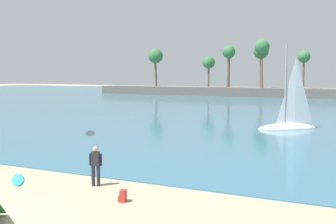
{
  "coord_description": "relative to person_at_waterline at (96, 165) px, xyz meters",
  "views": [
    {
      "loc": [
        11.04,
        -8.22,
        4.66
      ],
      "look_at": [
        2.0,
        11.19,
        2.6
      ],
      "focal_mm": 42.99,
      "sensor_mm": 36.0,
      "label": 1
    }
  ],
  "objects": [
    {
      "name": "sailboat_near_shore",
      "position": [
        4.72,
        20.72,
        -0.17
      ],
      "size": [
        5.07,
        4.2,
        7.42
      ],
      "color": "white",
      "rests_on": "sea"
    },
    {
      "name": "palm_headland",
      "position": [
        1.16,
        67.25,
        2.57
      ],
      "size": [
        84.2,
        6.0,
        13.02
      ],
      "color": "#605B54",
      "rests_on": "ground"
    },
    {
      "name": "backpack_near_kite",
      "position": [
        2.09,
        -1.3,
        -0.69
      ],
      "size": [
        0.33,
        0.34,
        0.44
      ],
      "color": "red",
      "rests_on": "ground"
    },
    {
      "name": "surfboard",
      "position": [
        -3.62,
        -0.71,
        -0.85
      ],
      "size": [
        1.85,
        1.85,
        0.08
      ],
      "primitive_type": "ellipsoid",
      "rotation": [
        0.0,
        0.0,
        5.5
      ],
      "color": "#2DA8B2",
      "rests_on": "ground"
    },
    {
      "name": "person_at_waterline",
      "position": [
        0.0,
        0.0,
        0.0
      ],
      "size": [
        0.52,
        0.3,
        1.67
      ],
      "color": "#23232D",
      "rests_on": "ground"
    },
    {
      "name": "sea",
      "position": [
        -1.43,
        54.24,
        -0.86
      ],
      "size": [
        220.0,
        106.14,
        0.06
      ],
      "primitive_type": "cube",
      "color": "#386B84",
      "rests_on": "ground"
    }
  ]
}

